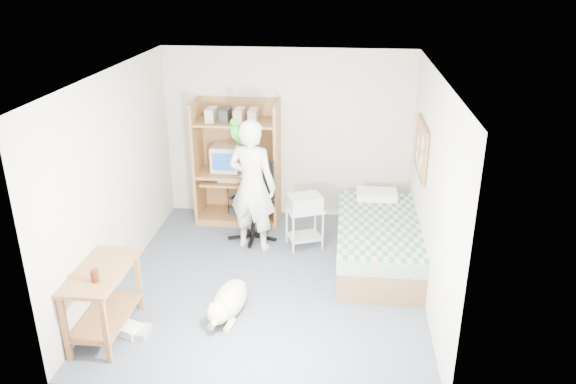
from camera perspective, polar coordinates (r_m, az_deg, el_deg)
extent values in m
plane|color=#4C5668|center=(6.91, -1.77, -8.97)|extent=(4.00, 4.00, 0.00)
cube|color=beige|center=(8.23, -0.02, 5.83)|extent=(3.60, 0.02, 2.50)
cube|color=beige|center=(6.37, 14.36, 0.08)|extent=(0.02, 4.00, 2.50)
cube|color=beige|center=(6.82, -17.07, 1.26)|extent=(0.02, 4.00, 2.50)
cube|color=white|center=(6.00, -2.05, 11.88)|extent=(3.60, 4.00, 0.02)
cube|color=brown|center=(8.28, -9.10, 3.11)|extent=(0.04, 0.60, 1.80)
cube|color=brown|center=(8.06, -1.09, 2.87)|extent=(0.04, 0.60, 1.80)
cube|color=brown|center=(8.42, -4.78, 3.65)|extent=(1.20, 0.02, 1.80)
cube|color=brown|center=(8.21, -5.11, 1.94)|extent=(1.12, 0.60, 0.04)
cube|color=brown|center=(8.17, -5.19, 1.09)|extent=(1.00, 0.50, 0.03)
cube|color=brown|center=(7.97, -5.30, 7.07)|extent=(1.12, 0.55, 0.03)
cube|color=brown|center=(8.47, -4.95, -2.44)|extent=(1.12, 0.60, 0.10)
cube|color=brown|center=(7.31, 9.06, -5.77)|extent=(1.00, 2.00, 0.36)
cube|color=#2C7377|center=(7.18, 9.19, -3.80)|extent=(1.02, 2.02, 0.20)
cube|color=white|center=(7.85, 8.99, -0.32)|extent=(0.55, 0.35, 0.12)
cube|color=brown|center=(5.95, -18.57, -7.67)|extent=(0.50, 1.00, 0.04)
cube|color=brown|center=(5.89, -21.68, -12.83)|extent=(0.05, 0.05, 0.70)
cube|color=brown|center=(5.73, -18.03, -13.36)|extent=(0.05, 0.05, 0.70)
cube|color=brown|center=(6.56, -18.22, -8.48)|extent=(0.05, 0.05, 0.70)
cube|color=brown|center=(6.41, -14.91, -8.82)|extent=(0.05, 0.05, 0.70)
cube|color=brown|center=(6.22, -17.96, -11.92)|extent=(0.46, 0.92, 0.03)
cube|color=#996D44|center=(7.14, 13.39, 4.30)|extent=(0.03, 0.90, 0.60)
cube|color=brown|center=(7.05, 13.58, 6.69)|extent=(0.04, 0.94, 0.04)
cube|color=brown|center=(7.24, 13.15, 1.97)|extent=(0.04, 0.94, 0.04)
cylinder|color=black|center=(7.89, -3.57, -4.43)|extent=(0.60, 0.60, 0.06)
cylinder|color=black|center=(7.81, -3.60, -3.17)|extent=(0.06, 0.06, 0.40)
cube|color=black|center=(7.70, -3.65, -1.55)|extent=(0.57, 0.57, 0.08)
cube|color=black|center=(7.77, -2.97, 1.33)|extent=(0.42, 0.18, 0.55)
cube|color=black|center=(7.75, -5.35, -0.24)|extent=(0.12, 0.30, 0.04)
cube|color=black|center=(7.55, -1.95, -0.80)|extent=(0.12, 0.30, 0.04)
imported|color=white|center=(7.31, -3.65, 0.64)|extent=(0.74, 0.59, 1.78)
ellipsoid|color=#199215|center=(7.13, -5.37, 6.14)|extent=(0.13, 0.13, 0.21)
sphere|color=#199215|center=(7.06, -5.55, 7.08)|extent=(0.09, 0.09, 0.09)
cone|color=orange|center=(7.02, -5.72, 6.99)|extent=(0.05, 0.05, 0.04)
cylinder|color=#199215|center=(7.21, -5.15, 5.33)|extent=(0.07, 0.15, 0.13)
ellipsoid|color=beige|center=(6.30, -5.91, -10.78)|extent=(0.42, 0.73, 0.32)
sphere|color=beige|center=(5.96, -7.15, -12.13)|extent=(0.23, 0.23, 0.23)
cone|color=beige|center=(5.90, -7.81, -11.29)|extent=(0.07, 0.07, 0.09)
cone|color=beige|center=(5.86, -6.72, -11.46)|extent=(0.07, 0.07, 0.09)
ellipsoid|color=beige|center=(5.90, -7.46, -12.96)|extent=(0.09, 0.14, 0.08)
cylinder|color=beige|center=(6.63, -4.86, -9.52)|extent=(0.09, 0.23, 0.11)
cube|color=silver|center=(7.46, 1.71, -1.78)|extent=(0.57, 0.52, 0.04)
cube|color=silver|center=(7.63, 1.68, -4.52)|extent=(0.52, 0.47, 0.03)
cylinder|color=silver|center=(7.45, 0.02, -4.11)|extent=(0.03, 0.03, 0.54)
cylinder|color=silver|center=(7.42, 3.17, -4.24)|extent=(0.03, 0.03, 0.54)
cylinder|color=silver|center=(7.73, 0.26, -3.07)|extent=(0.03, 0.03, 0.54)
cylinder|color=silver|center=(7.71, 3.30, -3.20)|extent=(0.03, 0.03, 0.54)
cube|color=beige|center=(7.42, 1.72, -1.02)|extent=(0.51, 0.45, 0.18)
cube|color=beige|center=(8.21, -6.28, 3.52)|extent=(0.40, 0.42, 0.38)
cube|color=navy|center=(8.02, -6.60, 3.05)|extent=(0.32, 0.02, 0.26)
cube|color=beige|center=(8.13, -5.53, 1.20)|extent=(0.45, 0.16, 0.03)
cylinder|color=gold|center=(8.08, -2.81, 2.27)|extent=(0.08, 0.08, 0.12)
cylinder|color=#3C1A09|center=(5.72, -19.04, -8.06)|extent=(0.08, 0.08, 0.12)
cube|color=white|center=(6.22, -15.87, -13.30)|extent=(0.31, 0.28, 0.10)
cube|color=#A7A7A3|center=(6.18, -14.77, -13.59)|extent=(0.20, 0.23, 0.08)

